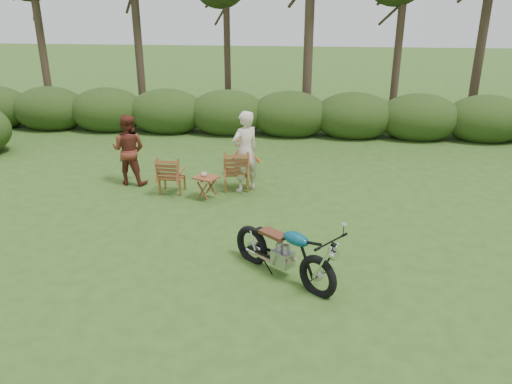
# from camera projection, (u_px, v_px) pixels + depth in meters

# --- Properties ---
(ground) EXTENTS (80.00, 80.00, 0.00)m
(ground) POSITION_uv_depth(u_px,v_px,m) (263.00, 282.00, 7.73)
(ground) COLOR #2C4C19
(ground) RESTS_ON ground
(tree_line) EXTENTS (22.52, 11.62, 8.14)m
(tree_line) POSITION_uv_depth(u_px,v_px,m) (310.00, 8.00, 15.31)
(tree_line) COLOR #3A2B20
(tree_line) RESTS_ON ground
(motorcycle) EXTENTS (1.99, 1.82, 1.12)m
(motorcycle) POSITION_uv_depth(u_px,v_px,m) (282.00, 276.00, 7.91)
(motorcycle) COLOR #0B7493
(motorcycle) RESTS_ON ground
(lawn_chair_right) EXTENTS (0.75, 0.75, 0.95)m
(lawn_chair_right) POSITION_uv_depth(u_px,v_px,m) (237.00, 189.00, 11.48)
(lawn_chair_right) COLOR brown
(lawn_chair_right) RESTS_ON ground
(lawn_chair_left) EXTENTS (0.60, 0.60, 0.86)m
(lawn_chair_left) POSITION_uv_depth(u_px,v_px,m) (173.00, 192.00, 11.30)
(lawn_chair_left) COLOR #602E18
(lawn_chair_left) RESTS_ON ground
(side_table) EXTENTS (0.63, 0.59, 0.52)m
(side_table) POSITION_uv_depth(u_px,v_px,m) (207.00, 188.00, 10.81)
(side_table) COLOR brown
(side_table) RESTS_ON ground
(cup) EXTENTS (0.14, 0.14, 0.09)m
(cup) POSITION_uv_depth(u_px,v_px,m) (204.00, 174.00, 10.72)
(cup) COLOR beige
(cup) RESTS_ON side_table
(adult_a) EXTENTS (0.79, 0.78, 1.84)m
(adult_a) POSITION_uv_depth(u_px,v_px,m) (245.00, 190.00, 11.39)
(adult_a) COLOR beige
(adult_a) RESTS_ON ground
(adult_b) EXTENTS (0.85, 0.69, 1.65)m
(adult_b) POSITION_uv_depth(u_px,v_px,m) (132.00, 183.00, 11.84)
(adult_b) COLOR maroon
(adult_b) RESTS_ON ground
(child) EXTENTS (0.73, 0.44, 1.09)m
(child) POSITION_uv_depth(u_px,v_px,m) (245.00, 177.00, 12.26)
(child) COLOR #E94615
(child) RESTS_ON ground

